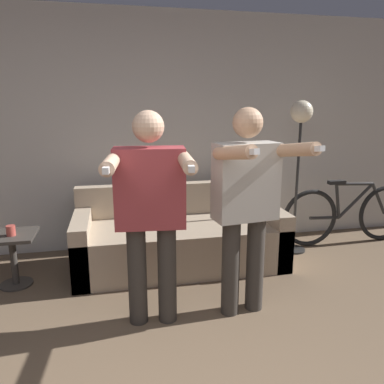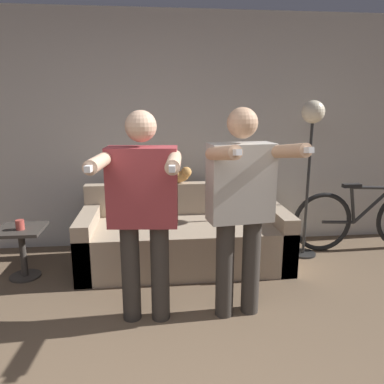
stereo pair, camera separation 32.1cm
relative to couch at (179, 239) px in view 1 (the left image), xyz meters
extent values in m
cube|color=beige|center=(-0.49, 0.64, 1.03)|extent=(10.00, 0.05, 2.60)
cube|color=tan|center=(0.00, -0.03, -0.05)|extent=(2.07, 0.89, 0.44)
cube|color=tan|center=(0.00, 0.34, 0.34)|extent=(2.07, 0.14, 0.34)
cube|color=tan|center=(-0.96, -0.03, 0.02)|extent=(0.16, 0.89, 0.58)
cube|color=tan|center=(0.96, -0.03, 0.02)|extent=(0.16, 0.89, 0.58)
cylinder|color=#38332D|center=(-0.49, -0.99, 0.11)|extent=(0.14, 0.14, 0.76)
cylinder|color=#38332D|center=(-0.27, -1.01, 0.11)|extent=(0.14, 0.14, 0.76)
cube|color=#9E383D|center=(-0.38, -1.00, 0.78)|extent=(0.51, 0.27, 0.57)
sphere|color=#D8AD8C|center=(-0.38, -1.00, 1.20)|extent=(0.22, 0.22, 0.22)
cylinder|color=#D8AD8C|center=(-0.64, -1.22, 1.00)|extent=(0.14, 0.51, 0.09)
cube|color=white|center=(-0.67, -1.47, 1.00)|extent=(0.05, 0.12, 0.04)
cylinder|color=#D8AD8C|center=(-0.17, -1.27, 1.00)|extent=(0.14, 0.51, 0.09)
cube|color=white|center=(-0.20, -1.52, 1.00)|extent=(0.05, 0.12, 0.04)
cylinder|color=#38332D|center=(0.22, -1.01, 0.12)|extent=(0.14, 0.14, 0.77)
cylinder|color=#38332D|center=(0.43, -0.98, 0.12)|extent=(0.14, 0.14, 0.77)
cube|color=#B7B2A8|center=(0.33, -1.00, 0.79)|extent=(0.50, 0.28, 0.58)
sphere|color=tan|center=(0.33, -1.00, 1.22)|extent=(0.22, 0.22, 0.22)
cylinder|color=tan|center=(0.14, -1.27, 1.05)|extent=(0.15, 0.52, 0.16)
cube|color=white|center=(0.17, -1.52, 1.08)|extent=(0.05, 0.13, 0.05)
cylinder|color=tan|center=(0.58, -1.21, 1.05)|extent=(0.15, 0.52, 0.16)
cube|color=white|center=(0.62, -1.46, 1.08)|extent=(0.05, 0.13, 0.05)
ellipsoid|color=tan|center=(-0.09, 0.34, 0.58)|extent=(0.34, 0.12, 0.14)
sphere|color=tan|center=(0.05, 0.34, 0.63)|extent=(0.12, 0.12, 0.12)
ellipsoid|color=tan|center=(-0.27, 0.36, 0.54)|extent=(0.19, 0.04, 0.04)
cone|color=tan|center=(0.03, 0.32, 0.68)|extent=(0.03, 0.03, 0.03)
cone|color=tan|center=(0.03, 0.36, 0.68)|extent=(0.03, 0.03, 0.03)
cylinder|color=black|center=(1.32, 0.08, -0.26)|extent=(0.27, 0.27, 0.02)
cylinder|color=black|center=(1.32, 0.08, 0.47)|extent=(0.03, 0.03, 1.47)
sphere|color=#F4E5C1|center=(1.32, 0.08, 1.27)|extent=(0.23, 0.23, 0.23)
cylinder|color=#38332D|center=(-1.55, -0.16, -0.26)|extent=(0.29, 0.29, 0.02)
cylinder|color=#38332D|center=(-1.55, -0.16, -0.04)|extent=(0.06, 0.06, 0.46)
cube|color=#38332D|center=(-1.55, -0.16, 0.21)|extent=(0.41, 0.41, 0.03)
cylinder|color=#B7473D|center=(-1.54, -0.20, 0.27)|extent=(0.08, 0.08, 0.09)
torus|color=black|center=(2.53, 0.17, 0.07)|extent=(0.67, 0.05, 0.67)
torus|color=black|center=(1.56, 0.17, 0.07)|extent=(0.67, 0.05, 0.67)
cylinder|color=#282828|center=(2.13, 0.17, 0.25)|extent=(0.43, 0.04, 0.41)
cylinder|color=#282828|center=(1.89, 0.17, 0.26)|extent=(0.10, 0.04, 0.41)
cylinder|color=#282828|center=(2.10, 0.17, 0.45)|extent=(0.47, 0.04, 0.05)
cylinder|color=#282828|center=(1.74, 0.17, 0.06)|extent=(0.37, 0.04, 0.05)
cylinder|color=#282828|center=(2.43, 0.17, 0.26)|extent=(0.23, 0.04, 0.39)
cube|color=black|center=(1.86, 0.17, 0.48)|extent=(0.20, 0.07, 0.04)
camera|label=1|loc=(-0.62, -3.58, 1.36)|focal=35.00mm
camera|label=2|loc=(-0.31, -3.63, 1.36)|focal=35.00mm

